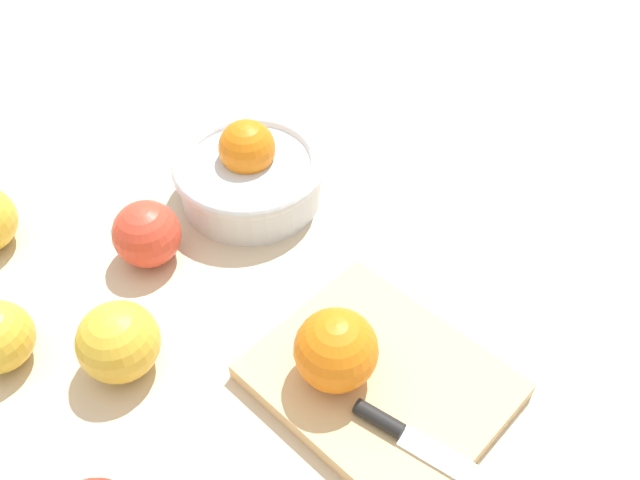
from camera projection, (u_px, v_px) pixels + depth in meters
The scene contains 7 objects.
ground_plane at pixel (249, 309), 0.68m from camera, with size 2.40×2.40×0.00m, color beige.
bowl at pixel (250, 172), 0.76m from camera, with size 0.17×0.17×0.10m.
cutting_board at pixel (380, 381), 0.61m from camera, with size 0.21×0.18×0.02m, color #DBB77F.
orange_on_board at pixel (336, 350), 0.58m from camera, with size 0.07×0.07×0.07m, color orange.
knife at pixel (413, 440), 0.56m from camera, with size 0.15×0.06×0.01m.
apple_front_left_3 at pixel (147, 234), 0.70m from camera, with size 0.07×0.07×0.07m, color #D6422D.
apple_front_center at pixel (119, 342), 0.60m from camera, with size 0.08×0.08×0.08m, color gold.
Camera 1 is at (0.37, -0.20, 0.54)m, focal length 37.56 mm.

